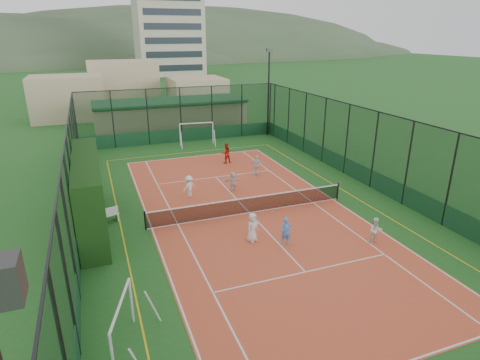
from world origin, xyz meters
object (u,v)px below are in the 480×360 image
object	(u,v)px
apartment_tower	(167,8)
white_bench	(103,216)
futsal_goal_far	(197,134)
child_far_right	(257,165)
child_near_mid	(286,231)
coach	(226,153)
clubhouse	(171,115)
child_near_right	(376,230)
child_near_left	(252,227)
futsal_goal_near	(123,327)
child_far_left	(189,186)
child_far_back	(233,181)
floodlight_ne	(268,93)

from	to	relation	value
apartment_tower	white_bench	world-z (taller)	apartment_tower
futsal_goal_far	child_far_right	xyz separation A→B (m)	(1.81, -9.66, -0.25)
child_near_mid	coach	xyz separation A→B (m)	(1.46, 13.22, 0.10)
clubhouse	coach	distance (m)	12.86
futsal_goal_far	coach	xyz separation A→B (m)	(0.73, -6.12, -0.20)
apartment_tower	child_near_right	distance (m)	88.81
clubhouse	white_bench	xyz separation A→B (m)	(-7.80, -20.51, -1.11)
futsal_goal_far	child_far_right	size ratio (longest dim) A/B	2.09
futsal_goal_far	child_far_right	bearing A→B (deg)	-73.83
futsal_goal_far	clubhouse	bearing A→B (deg)	104.40
futsal_goal_far	child_near_left	xyz separation A→B (m)	(-2.11, -18.47, -0.25)
child_near_right	futsal_goal_near	bearing A→B (deg)	-147.00
child_near_right	child_far_left	world-z (taller)	child_far_left
child_far_back	apartment_tower	bearing A→B (deg)	-90.98
futsal_goal_near	child_far_back	bearing A→B (deg)	-16.31
child_near_right	coach	distance (m)	14.84
child_near_mid	futsal_goal_far	bearing A→B (deg)	100.39
apartment_tower	child_near_mid	distance (m)	87.90
floodlight_ne	clubhouse	size ratio (longest dim) A/B	0.54
white_bench	child_near_mid	world-z (taller)	child_near_mid
floodlight_ne	child_far_right	distance (m)	12.74
futsal_goal_near	child_far_back	xyz separation A→B (m)	(7.91, 11.88, -0.27)
child_near_left	child_far_left	world-z (taller)	child_near_left
child_far_right	child_near_mid	bearing A→B (deg)	100.29
white_bench	child_near_left	distance (m)	8.12
futsal_goal_near	child_near_mid	world-z (taller)	futsal_goal_near
white_bench	child_far_right	world-z (taller)	child_far_right
apartment_tower	child_far_back	world-z (taller)	apartment_tower
child_far_back	floodlight_ne	bearing A→B (deg)	-115.06
futsal_goal_far	child_near_right	size ratio (longest dim) A/B	2.35
white_bench	futsal_goal_near	xyz separation A→B (m)	(0.18, -9.78, 0.42)
floodlight_ne	futsal_goal_far	xyz separation A→B (m)	(-7.57, -1.19, -3.13)
floodlight_ne	futsal_goal_near	bearing A→B (deg)	-123.09
white_bench	futsal_goal_near	bearing A→B (deg)	-103.82
child_near_right	child_far_back	size ratio (longest dim) A/B	1.07
futsal_goal_near	child_near_left	xyz separation A→B (m)	(6.54, 5.23, -0.15)
floodlight_ne	coach	distance (m)	10.56
child_far_right	child_far_back	world-z (taller)	child_far_right
apartment_tower	child_near_left	world-z (taller)	apartment_tower
apartment_tower	child_near_mid	world-z (taller)	apartment_tower
futsal_goal_far	child_near_right	world-z (taller)	futsal_goal_far
child_near_mid	child_far_left	size ratio (longest dim) A/B	1.00
clubhouse	child_near_left	size ratio (longest dim) A/B	10.38
floodlight_ne	white_bench	distance (m)	22.60
clubhouse	apartment_tower	bearing A→B (deg)	78.69
futsal_goal_far	child_far_left	size ratio (longest dim) A/B	2.24
child_far_right	child_far_back	xyz separation A→B (m)	(-2.55, -2.15, -0.13)
child_near_right	child_far_back	bearing A→B (deg)	133.81
futsal_goal_far	child_far_left	xyz separation A→B (m)	(-3.64, -11.89, -0.30)
futsal_goal_near	clubhouse	bearing A→B (deg)	3.21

